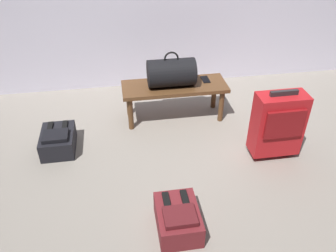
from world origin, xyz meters
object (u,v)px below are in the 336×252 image
object	(u,v)px
cell_phone	(205,79)
backpack_dark	(58,140)
suitcase_upright_red	(278,124)
backpack_maroon	(178,219)
bench	(174,90)
duffel_bag_black	(171,73)

from	to	relation	value
cell_phone	backpack_dark	size ratio (longest dim) A/B	0.38
cell_phone	suitcase_upright_red	bearing A→B (deg)	-62.12
cell_phone	backpack_maroon	distance (m)	1.55
bench	suitcase_upright_red	world-z (taller)	suitcase_upright_red
backpack_maroon	duffel_bag_black	bearing A→B (deg)	82.30
backpack_maroon	bench	bearing A→B (deg)	80.99
bench	cell_phone	world-z (taller)	cell_phone
cell_phone	backpack_dark	distance (m)	1.49
bench	backpack_dark	bearing A→B (deg)	-162.23
suitcase_upright_red	backpack_maroon	size ratio (longest dim) A/B	1.65
backpack_dark	cell_phone	bearing A→B (deg)	16.13
bench	suitcase_upright_red	distance (m)	1.03
cell_phone	backpack_dark	xyz separation A→B (m)	(-1.41, -0.41, -0.27)
bench	suitcase_upright_red	xyz separation A→B (m)	(0.73, -0.72, 0.01)
duffel_bag_black	backpack_dark	xyz separation A→B (m)	(-1.06, -0.35, -0.40)
suitcase_upright_red	backpack_dark	bearing A→B (deg)	168.43
cell_phone	backpack_dark	bearing A→B (deg)	-163.87
duffel_bag_black	backpack_dark	distance (m)	1.19
bench	duffel_bag_black	bearing A→B (deg)	180.00
bench	duffel_bag_black	size ratio (longest dim) A/B	2.27
cell_phone	backpack_dark	world-z (taller)	cell_phone
duffel_bag_black	backpack_dark	size ratio (longest dim) A/B	1.16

